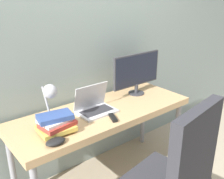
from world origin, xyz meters
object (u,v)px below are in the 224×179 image
Objects in this scene: desk_lamp at (49,99)px; book_stack at (56,124)px; laptop at (95,106)px; game_controller at (56,142)px; office_chair at (175,176)px; monitor at (137,71)px.

desk_lamp is 0.19m from book_stack.
laptop is 0.56m from game_controller.
office_chair is 7.84× the size of game_controller.
office_chair is at bearing -120.66° from monitor.
office_chair is (-0.56, -0.95, -0.36)m from monitor.
book_stack is at bearing 119.32° from office_chair.
monitor is 0.97m from desk_lamp.
laptop is 0.92× the size of desk_lamp.
monitor reaches higher than laptop.
desk_lamp is at bearing 115.38° from office_chair.
laptop is 0.29× the size of office_chair.
office_chair reaches higher than game_controller.
book_stack is (-0.42, 0.75, 0.20)m from office_chair.
monitor is 1.64× the size of desk_lamp.
laptop is at bearing -171.73° from monitor.
office_chair is at bearing -60.68° from book_stack.
laptop reaches higher than book_stack.
book_stack is at bearing -165.46° from laptop.
desk_lamp is 0.31× the size of office_chair.
laptop is 0.88m from office_chair.
office_chair reaches higher than laptop.
game_controller is at bearing 129.17° from office_chair.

